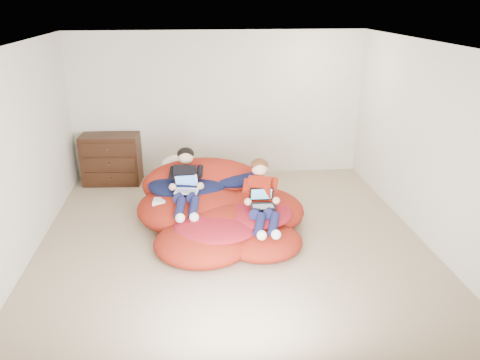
# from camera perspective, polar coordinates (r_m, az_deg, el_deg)

# --- Properties ---
(room_shell) EXTENTS (5.10, 5.10, 2.77)m
(room_shell) POSITION_cam_1_polar(r_m,az_deg,el_deg) (6.15, -1.00, -5.44)
(room_shell) COLOR tan
(room_shell) RESTS_ON ground
(dresser) EXTENTS (0.98, 0.57, 0.85)m
(dresser) POSITION_cam_1_polar(r_m,az_deg,el_deg) (8.24, -15.38, 2.47)
(dresser) COLOR #321A0D
(dresser) RESTS_ON ground
(beanbag_pile) EXTENTS (2.34, 2.28, 0.87)m
(beanbag_pile) POSITION_cam_1_polar(r_m,az_deg,el_deg) (6.49, -2.86, -3.57)
(beanbag_pile) COLOR #A92213
(beanbag_pile) RESTS_ON ground
(cream_pillow) EXTENTS (0.49, 0.31, 0.31)m
(cream_pillow) POSITION_cam_1_polar(r_m,az_deg,el_deg) (7.16, -7.59, 1.85)
(cream_pillow) COLOR white
(cream_pillow) RESTS_ON beanbag_pile
(older_boy) EXTENTS (0.36, 1.12, 0.69)m
(older_boy) POSITION_cam_1_polar(r_m,az_deg,el_deg) (6.40, -6.56, -0.01)
(older_boy) COLOR black
(older_boy) RESTS_ON beanbag_pile
(younger_boy) EXTENTS (0.40, 1.03, 0.73)m
(younger_boy) POSITION_cam_1_polar(r_m,az_deg,el_deg) (6.02, 2.67, -1.72)
(younger_boy) COLOR #9D1E0D
(younger_boy) RESTS_ON beanbag_pile
(laptop_white) EXTENTS (0.34, 0.36, 0.21)m
(laptop_white) POSITION_cam_1_polar(r_m,az_deg,el_deg) (6.34, -6.54, -0.74)
(laptop_white) COLOR white
(laptop_white) RESTS_ON older_boy
(laptop_black) EXTENTS (0.31, 0.30, 0.22)m
(laptop_black) POSITION_cam_1_polar(r_m,az_deg,el_deg) (6.00, 2.73, -2.56)
(laptop_black) COLOR black
(laptop_black) RESTS_ON younger_boy
(power_adapter) EXTENTS (0.19, 0.19, 0.06)m
(power_adapter) POSITION_cam_1_polar(r_m,az_deg,el_deg) (6.40, -9.75, -2.65)
(power_adapter) COLOR white
(power_adapter) RESTS_ON beanbag_pile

